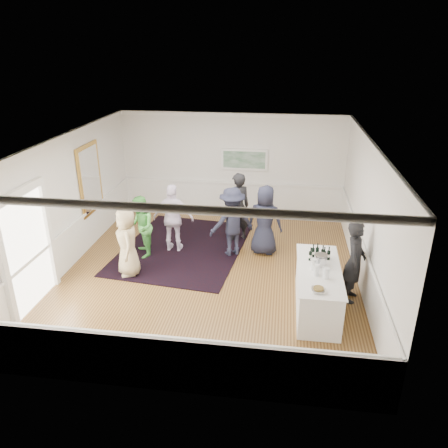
# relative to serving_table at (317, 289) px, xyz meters

# --- Properties ---
(floor) EXTENTS (8.00, 8.00, 0.00)m
(floor) POSITION_rel_serving_table_xyz_m (-2.44, 1.28, -0.47)
(floor) COLOR brown
(floor) RESTS_ON ground
(ceiling) EXTENTS (7.00, 8.00, 0.02)m
(ceiling) POSITION_rel_serving_table_xyz_m (-2.44, 1.28, 2.73)
(ceiling) COLOR white
(ceiling) RESTS_ON wall_back
(wall_left) EXTENTS (0.02, 8.00, 3.20)m
(wall_left) POSITION_rel_serving_table_xyz_m (-5.94, 1.28, 1.13)
(wall_left) COLOR white
(wall_left) RESTS_ON floor
(wall_right) EXTENTS (0.02, 8.00, 3.20)m
(wall_right) POSITION_rel_serving_table_xyz_m (1.06, 1.28, 1.13)
(wall_right) COLOR white
(wall_right) RESTS_ON floor
(wall_back) EXTENTS (7.00, 0.02, 3.20)m
(wall_back) POSITION_rel_serving_table_xyz_m (-2.44, 5.28, 1.13)
(wall_back) COLOR white
(wall_back) RESTS_ON floor
(wall_front) EXTENTS (7.00, 0.02, 3.20)m
(wall_front) POSITION_rel_serving_table_xyz_m (-2.44, -2.72, 1.13)
(wall_front) COLOR white
(wall_front) RESTS_ON floor
(wainscoting) EXTENTS (7.00, 8.00, 1.00)m
(wainscoting) POSITION_rel_serving_table_xyz_m (-2.44, 1.28, 0.03)
(wainscoting) COLOR white
(wainscoting) RESTS_ON floor
(mirror) EXTENTS (0.05, 1.25, 1.85)m
(mirror) POSITION_rel_serving_table_xyz_m (-5.90, 2.58, 1.33)
(mirror) COLOR gold
(mirror) RESTS_ON wall_left
(doorway) EXTENTS (0.10, 1.78, 2.56)m
(doorway) POSITION_rel_serving_table_xyz_m (-5.89, -0.62, 0.95)
(doorway) COLOR white
(doorway) RESTS_ON wall_left
(landscape_painting) EXTENTS (1.44, 0.06, 0.66)m
(landscape_painting) POSITION_rel_serving_table_xyz_m (-2.04, 5.23, 1.31)
(landscape_painting) COLOR white
(landscape_painting) RESTS_ON wall_back
(area_rug) EXTENTS (3.50, 4.35, 0.02)m
(area_rug) POSITION_rel_serving_table_xyz_m (-3.40, 2.43, -0.46)
(area_rug) COLOR black
(area_rug) RESTS_ON floor
(serving_table) EXTENTS (0.87, 2.30, 0.93)m
(serving_table) POSITION_rel_serving_table_xyz_m (0.00, 0.00, 0.00)
(serving_table) COLOR white
(serving_table) RESTS_ON floor
(bartender) EXTENTS (0.58, 0.74, 1.81)m
(bartender) POSITION_rel_serving_table_xyz_m (0.76, 0.49, 0.44)
(bartender) COLOR black
(bartender) RESTS_ON floor
(guest_tan) EXTENTS (0.83, 0.97, 1.67)m
(guest_tan) POSITION_rel_serving_table_xyz_m (-4.36, 0.88, 0.37)
(guest_tan) COLOR tan
(guest_tan) RESTS_ON floor
(guest_green) EXTENTS (0.88, 0.96, 1.61)m
(guest_green) POSITION_rel_serving_table_xyz_m (-4.35, 1.86, 0.34)
(guest_green) COLOR green
(guest_green) RESTS_ON floor
(guest_lilac) EXTENTS (1.08, 0.46, 1.83)m
(guest_lilac) POSITION_rel_serving_table_xyz_m (-3.60, 2.29, 0.44)
(guest_lilac) COLOR white
(guest_lilac) RESTS_ON floor
(guest_dark_a) EXTENTS (1.36, 1.15, 1.82)m
(guest_dark_a) POSITION_rel_serving_table_xyz_m (-2.06, 2.27, 0.44)
(guest_dark_a) COLOR black
(guest_dark_a) RESTS_ON floor
(guest_dark_b) EXTENTS (0.84, 0.73, 1.94)m
(guest_dark_b) POSITION_rel_serving_table_xyz_m (-2.02, 3.21, 0.50)
(guest_dark_b) COLOR black
(guest_dark_b) RESTS_ON floor
(guest_navy) EXTENTS (0.98, 0.72, 1.84)m
(guest_navy) POSITION_rel_serving_table_xyz_m (-1.23, 2.47, 0.45)
(guest_navy) COLOR black
(guest_navy) RESTS_ON floor
(wine_bottles) EXTENTS (0.45, 0.29, 0.31)m
(wine_bottles) POSITION_rel_serving_table_xyz_m (0.01, 0.48, 0.62)
(wine_bottles) COLOR black
(wine_bottles) RESTS_ON serving_table
(juice_pitchers) EXTENTS (0.33, 0.45, 0.24)m
(juice_pitchers) POSITION_rel_serving_table_xyz_m (-0.04, -0.20, 0.58)
(juice_pitchers) COLOR #67BE43
(juice_pitchers) RESTS_ON serving_table
(ice_bucket) EXTENTS (0.26, 0.26, 0.25)m
(ice_bucket) POSITION_rel_serving_table_xyz_m (0.03, 0.17, 0.58)
(ice_bucket) COLOR silver
(ice_bucket) RESTS_ON serving_table
(nut_bowl) EXTENTS (0.28, 0.28, 0.07)m
(nut_bowl) POSITION_rel_serving_table_xyz_m (-0.07, -0.86, 0.50)
(nut_bowl) COLOR white
(nut_bowl) RESTS_ON serving_table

